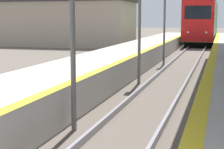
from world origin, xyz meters
The scene contains 4 objects.
train centered at (0.00, 39.92, 2.30)m, with size 2.76×20.09×4.52m.
signal_mid centered at (-1.13, 11.81, 3.23)m, with size 0.36×0.31×4.63m.
signal_far centered at (-1.11, 18.43, 3.23)m, with size 0.36×0.31×4.63m.
station_building centered at (-12.66, 30.46, 2.18)m, with size 13.87×6.31×4.34m.
Camera 1 is at (1.96, -2.63, 2.59)m, focal length 60.00 mm.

